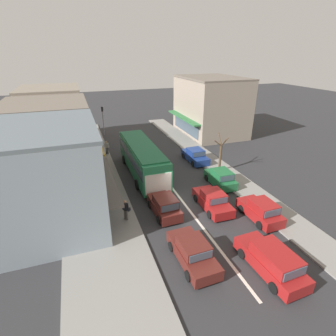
# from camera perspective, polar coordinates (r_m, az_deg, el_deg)

# --- Properties ---
(ground_plane) EXTENTS (140.00, 140.00, 0.00)m
(ground_plane) POSITION_cam_1_polar(r_m,az_deg,el_deg) (21.89, 3.48, -7.64)
(ground_plane) COLOR #2D2D30
(lane_centre_line) EXTENTS (0.20, 28.00, 0.01)m
(lane_centre_line) POSITION_cam_1_polar(r_m,az_deg,el_deg) (25.13, -0.04, -3.12)
(lane_centre_line) COLOR silver
(lane_centre_line) RESTS_ON ground
(sidewalk_left) EXTENTS (5.20, 44.00, 0.14)m
(sidewalk_left) POSITION_cam_1_polar(r_m,az_deg,el_deg) (25.76, -16.02, -3.25)
(sidewalk_left) COLOR gray
(sidewalk_left) RESTS_ON ground
(kerb_right) EXTENTS (2.80, 44.00, 0.12)m
(kerb_right) POSITION_cam_1_polar(r_m,az_deg,el_deg) (29.14, 10.20, 0.59)
(kerb_right) COLOR gray
(kerb_right) RESTS_ON ground
(shopfront_corner_near) EXTENTS (8.75, 9.11, 7.15)m
(shopfront_corner_near) POSITION_cam_1_polar(r_m,az_deg,el_deg) (19.98, -25.62, -1.80)
(shopfront_corner_near) COLOR #84939E
(shopfront_corner_near) RESTS_ON ground
(shopfront_mid_block) EXTENTS (8.65, 9.01, 7.18)m
(shopfront_mid_block) POSITION_cam_1_polar(r_m,az_deg,el_deg) (28.55, -24.30, 5.85)
(shopfront_mid_block) COLOR gray
(shopfront_mid_block) RESTS_ON ground
(shopfront_far_end) EXTENTS (7.95, 8.52, 7.46)m
(shopfront_far_end) POSITION_cam_1_polar(r_m,az_deg,el_deg) (37.20, -23.63, 10.06)
(shopfront_far_end) COLOR #B2A38E
(shopfront_far_end) RESTS_ON ground
(building_right_far) EXTENTS (8.76, 10.68, 8.19)m
(building_right_far) POSITION_cam_1_polar(r_m,az_deg,el_deg) (40.20, 9.22, 13.18)
(building_right_far) COLOR gray
(building_right_far) RESTS_ON ground
(city_bus) EXTENTS (2.77, 10.86, 3.23)m
(city_bus) POSITION_cam_1_polar(r_m,az_deg,el_deg) (26.13, -5.68, 2.38)
(city_bus) COLOR #237A4C
(city_bus) RESTS_ON ground
(sedan_behind_bus_mid) EXTENTS (1.97, 4.24, 1.47)m
(sedan_behind_bus_mid) POSITION_cam_1_polar(r_m,az_deg,el_deg) (21.22, 9.69, -6.99)
(sedan_behind_bus_mid) COLOR maroon
(sedan_behind_bus_mid) RESTS_ON ground
(wagon_adjacent_lane_lead) EXTENTS (2.07, 4.57, 1.58)m
(wagon_adjacent_lane_lead) POSITION_cam_1_polar(r_m,az_deg,el_deg) (16.64, 21.64, -18.23)
(wagon_adjacent_lane_lead) COLOR maroon
(wagon_adjacent_lane_lead) RESTS_ON ground
(sedan_behind_bus_near) EXTENTS (1.98, 4.24, 1.47)m
(sedan_behind_bus_near) POSITION_cam_1_polar(r_m,az_deg,el_deg) (16.28, 5.43, -17.77)
(sedan_behind_bus_near) COLOR #561E19
(sedan_behind_bus_near) RESTS_ON ground
(hatchback_queue_far_back) EXTENTS (1.91, 3.75, 1.54)m
(hatchback_queue_far_back) POSITION_cam_1_polar(r_m,az_deg,el_deg) (20.19, -0.78, -8.20)
(hatchback_queue_far_back) COLOR #561E19
(hatchback_queue_far_back) RESTS_ON ground
(parked_hatchback_kerb_front) EXTENTS (1.85, 3.72, 1.54)m
(parked_hatchback_kerb_front) POSITION_cam_1_polar(r_m,az_deg,el_deg) (20.78, 19.51, -8.74)
(parked_hatchback_kerb_front) COLOR maroon
(parked_hatchback_kerb_front) RESTS_ON ground
(parked_hatchback_kerb_second) EXTENTS (1.88, 3.74, 1.54)m
(parked_hatchback_kerb_second) POSITION_cam_1_polar(r_m,az_deg,el_deg) (24.83, 11.36, -2.16)
(parked_hatchback_kerb_second) COLOR #1E6638
(parked_hatchback_kerb_second) RESTS_ON ground
(parked_sedan_kerb_third) EXTENTS (1.93, 4.22, 1.47)m
(parked_sedan_kerb_third) POSITION_cam_1_polar(r_m,az_deg,el_deg) (29.85, 5.92, 2.68)
(parked_sedan_kerb_third) COLOR navy
(parked_sedan_kerb_third) RESTS_ON ground
(traffic_light_downstreet) EXTENTS (0.33, 0.24, 4.20)m
(traffic_light_downstreet) POSITION_cam_1_polar(r_m,az_deg,el_deg) (40.08, -14.02, 10.94)
(traffic_light_downstreet) COLOR gray
(traffic_light_downstreet) RESTS_ON ground
(street_tree_right) EXTENTS (1.63, 1.54, 4.06)m
(street_tree_right) POSITION_cam_1_polar(r_m,az_deg,el_deg) (27.10, 11.35, 2.74)
(street_tree_right) COLOR brown
(street_tree_right) RESTS_ON ground
(pedestrian_with_handbag_near) EXTENTS (0.56, 0.55, 1.63)m
(pedestrian_with_handbag_near) POSITION_cam_1_polar(r_m,az_deg,el_deg) (19.40, -9.21, -8.77)
(pedestrian_with_handbag_near) COLOR #4C4742
(pedestrian_with_handbag_near) RESTS_ON sidewalk_left
(pedestrian_browsing_midblock) EXTENTS (0.53, 0.35, 1.63)m
(pedestrian_browsing_midblock) POSITION_cam_1_polar(r_m,az_deg,el_deg) (32.17, -13.19, 4.52)
(pedestrian_browsing_midblock) COLOR #333338
(pedestrian_browsing_midblock) RESTS_ON sidewalk_left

